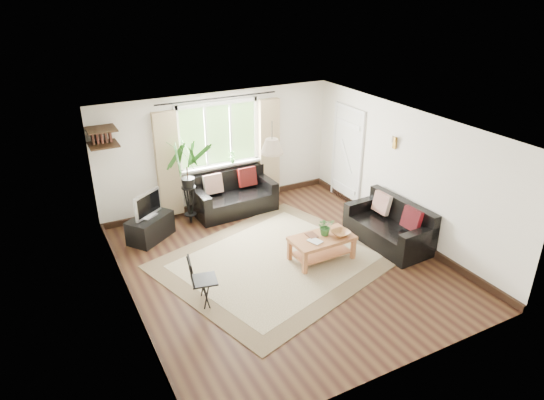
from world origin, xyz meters
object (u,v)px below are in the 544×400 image
sofa_back (234,194)px  coffee_table (321,248)px  palm_stand (188,184)px  folding_chair (204,281)px  sofa_right (388,225)px  tv_stand (150,228)px

sofa_back → coffee_table: bearing=-79.0°
palm_stand → folding_chair: size_ratio=2.15×
sofa_back → palm_stand: (-0.97, -0.06, 0.45)m
sofa_right → sofa_back: bearing=-145.4°
coffee_table → palm_stand: size_ratio=0.64×
palm_stand → folding_chair: 2.71m
folding_chair → sofa_back: bearing=-19.8°
coffee_table → tv_stand: 3.18m
sofa_right → tv_stand: bearing=-122.9°
palm_stand → folding_chair: palm_stand is taller
tv_stand → palm_stand: (0.87, 0.28, 0.61)m
folding_chair → tv_stand: bearing=16.9°
sofa_right → palm_stand: size_ratio=0.96×
tv_stand → sofa_back: bearing=-25.5°
sofa_right → palm_stand: 3.82m
tv_stand → folding_chair: bearing=-120.9°
sofa_right → tv_stand: size_ratio=1.89×
folding_chair → palm_stand: bearing=-2.5°
coffee_table → palm_stand: palm_stand is taller
sofa_right → folding_chair: folding_chair is taller
sofa_right → folding_chair: 3.57m
sofa_back → folding_chair: bearing=-123.8°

